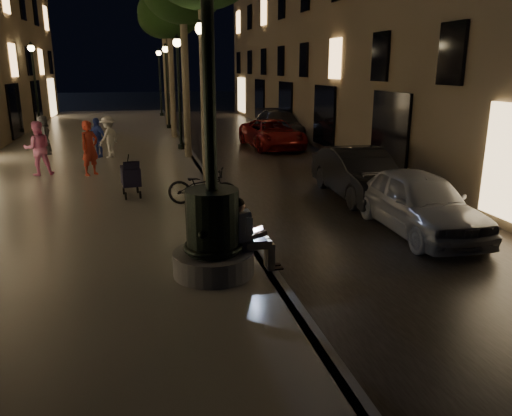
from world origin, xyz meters
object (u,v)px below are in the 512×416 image
object	(u,v)px
lamp_curb_b	(179,78)
pedestrian_dark	(44,135)
car_rear	(279,124)
stroller	(131,176)
pedestrian_pink	(38,148)
lamp_curb_c	(167,75)
car_front	(419,202)
tree_far	(163,19)
car_second	(359,174)
fountain_lamppost	(212,218)
car_third	(272,134)
pedestrian_white	(109,137)
pedestrian_red	(90,148)
lamp_curb_a	(203,83)
bicycle	(203,187)
tree_third	(169,14)
lamp_curb_d	(160,73)
lamp_left_c	(34,75)
pedestrian_blue	(97,137)
seated_man_laptop	(248,232)

from	to	relation	value
lamp_curb_b	pedestrian_dark	distance (m)	6.02
car_rear	stroller	bearing A→B (deg)	-119.44
pedestrian_pink	lamp_curb_c	bearing A→B (deg)	-126.35
car_front	pedestrian_pink	world-z (taller)	pedestrian_pink
stroller	car_rear	size ratio (longest dim) A/B	0.23
tree_far	car_second	distance (m)	20.29
fountain_lamppost	lamp_curb_c	xyz separation A→B (m)	(0.70, 22.00, 2.02)
car_third	pedestrian_white	world-z (taller)	pedestrian_white
car_rear	pedestrian_red	distance (m)	12.32
stroller	car_second	distance (m)	6.45
fountain_lamppost	lamp_curb_a	xyz separation A→B (m)	(0.70, 6.00, 2.02)
car_rear	bicycle	size ratio (longest dim) A/B	2.76
tree_third	lamp_curb_a	distance (m)	12.35
car_rear	lamp_curb_d	bearing A→B (deg)	117.30
car_rear	pedestrian_dark	world-z (taller)	pedestrian_dark
fountain_lamppost	pedestrian_white	world-z (taller)	fountain_lamppost
pedestrian_red	pedestrian_pink	size ratio (longest dim) A/B	1.01
lamp_curb_c	bicycle	size ratio (longest dim) A/B	2.62
pedestrian_white	lamp_curb_d	bearing A→B (deg)	-155.64
lamp_left_c	pedestrian_white	size ratio (longest dim) A/B	2.97
lamp_curb_c	pedestrian_pink	size ratio (longest dim) A/B	2.69
car_front	pedestrian_blue	xyz separation A→B (m)	(-7.71, 10.90, 0.27)
lamp_left_c	bicycle	xyz separation A→B (m)	(6.81, -17.46, -2.55)
lamp_curb_d	lamp_left_c	world-z (taller)	same
lamp_curb_b	lamp_curb_c	bearing A→B (deg)	90.00
pedestrian_blue	pedestrian_dark	bearing A→B (deg)	-162.50
stroller	pedestrian_blue	distance (m)	6.99
car_third	pedestrian_dark	size ratio (longest dim) A/B	3.01
stroller	car_second	world-z (taller)	car_second
car_front	car_rear	world-z (taller)	car_rear
stroller	pedestrian_dark	distance (m)	8.78
pedestrian_white	pedestrian_dark	size ratio (longest dim) A/B	1.03
pedestrian_red	lamp_curb_b	bearing A→B (deg)	11.98
car_third	pedestrian_white	distance (m)	7.56
fountain_lamppost	seated_man_laptop	world-z (taller)	fountain_lamppost
car_front	car_second	distance (m)	3.21
seated_man_laptop	pedestrian_white	distance (m)	12.83
tree_far	lamp_left_c	size ratio (longest dim) A/B	1.56
car_rear	car_front	bearing A→B (deg)	-91.03
car_front	pedestrian_red	world-z (taller)	pedestrian_red
bicycle	lamp_curb_a	bearing A→B (deg)	8.76
seated_man_laptop	lamp_curb_c	world-z (taller)	lamp_curb_c
tree_far	lamp_left_c	xyz separation A→B (m)	(-7.18, -2.00, -3.20)
stroller	car_third	xyz separation A→B (m)	(6.40, 8.75, -0.12)
car_front	pedestrian_blue	size ratio (longest dim) A/B	2.67
fountain_lamppost	pedestrian_white	distance (m)	12.71
tree_far	lamp_curb_d	xyz separation A→B (m)	(-0.08, 6.00, -3.20)
lamp_left_c	bicycle	bearing A→B (deg)	-68.69
lamp_curb_d	pedestrian_white	world-z (taller)	lamp_curb_d
tree_third	car_front	size ratio (longest dim) A/B	1.73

